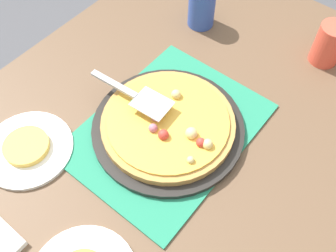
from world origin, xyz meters
TOP-DOWN VIEW (x-y plane):
  - ground_plane at (0.00, 0.00)m, footprint 8.00×8.00m
  - dining_table at (0.00, 0.00)m, footprint 1.40×1.00m
  - placemat at (0.00, 0.00)m, footprint 0.48×0.36m
  - pizza_pan at (0.00, 0.00)m, footprint 0.38×0.38m
  - pizza at (-0.00, -0.00)m, footprint 0.33×0.33m
  - plate_near_left at (-0.26, 0.23)m, footprint 0.22×0.22m
  - served_slice_left at (-0.26, 0.23)m, footprint 0.11×0.11m
  - cup_near at (0.38, 0.17)m, footprint 0.08×0.08m
  - cup_far at (0.47, -0.19)m, footprint 0.08×0.08m
  - pizza_server at (-0.01, 0.10)m, footprint 0.08×0.23m

SIDE VIEW (x-z plane):
  - ground_plane at x=0.00m, z-range 0.00..0.00m
  - dining_table at x=0.00m, z-range 0.27..1.02m
  - placemat at x=0.00m, z-range 0.75..0.76m
  - plate_near_left at x=-0.26m, z-range 0.75..0.76m
  - pizza_pan at x=0.00m, z-range 0.76..0.77m
  - served_slice_left at x=-0.26m, z-range 0.76..0.78m
  - pizza at x=0.00m, z-range 0.76..0.81m
  - cup_near at x=0.38m, z-range 0.75..0.87m
  - cup_far at x=0.47m, z-range 0.75..0.87m
  - pizza_server at x=-0.01m, z-range 0.82..0.82m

